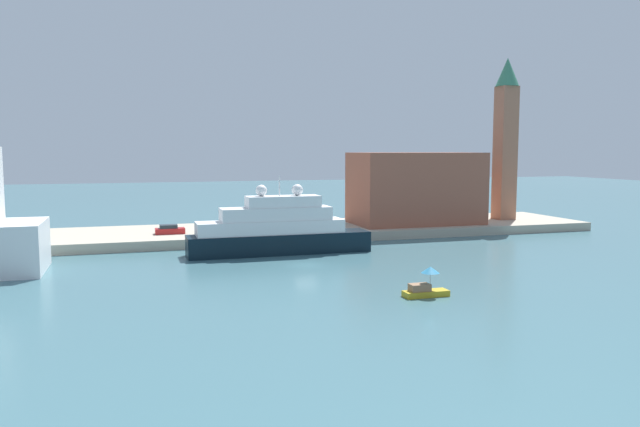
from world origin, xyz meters
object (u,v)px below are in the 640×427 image
(large_yacht, at_px, (277,231))
(small_motorboat, at_px, (426,286))
(bell_tower, at_px, (506,132))
(parked_car, at_px, (170,230))
(harbor_building, at_px, (416,188))
(person_figure, at_px, (197,229))
(mooring_bollard, at_px, (313,231))

(large_yacht, height_order, small_motorboat, large_yacht)
(small_motorboat, bearing_deg, bell_tower, 49.19)
(small_motorboat, xyz_separation_m, parked_car, (-20.74, 41.02, 1.00))
(small_motorboat, bearing_deg, harbor_building, 65.17)
(parked_car, height_order, person_figure, person_figure)
(person_figure, bearing_deg, bell_tower, 4.14)
(large_yacht, relative_size, mooring_bollard, 38.94)
(parked_car, bearing_deg, harbor_building, 1.64)
(bell_tower, xyz_separation_m, parked_car, (-58.02, -2.16, -14.74))
(small_motorboat, xyz_separation_m, bell_tower, (37.29, 43.18, 15.74))
(parked_car, height_order, mooring_bollard, parked_car)
(bell_tower, bearing_deg, mooring_bollard, -168.68)
(mooring_bollard, bearing_deg, bell_tower, 11.32)
(small_motorboat, distance_m, person_figure, 42.78)
(large_yacht, distance_m, harbor_building, 31.23)
(large_yacht, bearing_deg, bell_tower, 19.24)
(large_yacht, distance_m, parked_car, 18.82)
(large_yacht, height_order, harbor_building, harbor_building)
(bell_tower, relative_size, parked_car, 6.62)
(parked_car, distance_m, mooring_bollard, 21.04)
(small_motorboat, distance_m, mooring_bollard, 35.64)
(small_motorboat, height_order, harbor_building, harbor_building)
(person_figure, distance_m, mooring_bollard, 16.95)
(harbor_building, relative_size, mooring_bollard, 33.66)
(bell_tower, distance_m, mooring_bollard, 41.26)
(person_figure, bearing_deg, parked_car, 154.94)
(harbor_building, bearing_deg, mooring_bollard, -161.81)
(harbor_building, bearing_deg, parked_car, -178.36)
(harbor_building, xyz_separation_m, mooring_bollard, (-19.91, -6.54, -5.61))
(harbor_building, bearing_deg, small_motorboat, -114.83)
(bell_tower, relative_size, person_figure, 15.72)
(parked_car, xyz_separation_m, mooring_bollard, (20.34, -5.39, -0.28))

